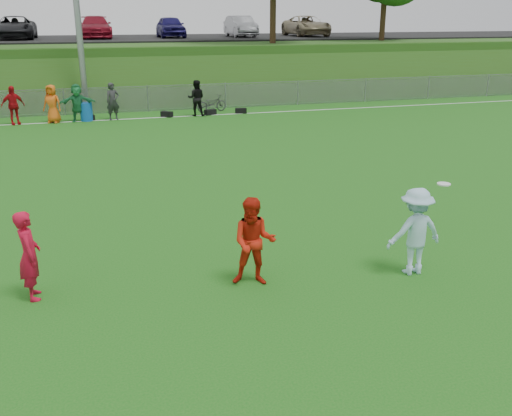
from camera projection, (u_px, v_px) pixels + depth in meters
name	position (u px, v px, depth m)	size (l,w,h in m)	color
ground	(264.00, 279.00, 10.58)	(120.00, 120.00, 0.00)	#165F14
sideline_far	(153.00, 118.00, 26.94)	(60.00, 0.10, 0.01)	white
fence	(148.00, 98.00, 28.55)	(58.00, 0.06, 1.30)	gray
berm	(130.00, 63.00, 38.27)	(120.00, 18.00, 3.00)	#2F5618
parking_lot	(126.00, 38.00, 39.58)	(120.00, 12.00, 0.10)	black
car_row	(108.00, 27.00, 38.12)	(32.04, 5.18, 1.44)	silver
spectator_row	(93.00, 102.00, 25.96)	(9.20, 0.85, 1.69)	#B40C13
gear_bags	(178.00, 114.00, 27.31)	(7.86, 0.58, 0.26)	black
player_red_left	(29.00, 255.00, 9.66)	(0.58, 0.38, 1.58)	red
player_red_center	(254.00, 242.00, 10.15)	(0.79, 0.62, 1.63)	red
player_blue	(415.00, 231.00, 10.59)	(1.08, 0.62, 1.67)	#A7D2E8
frisbee	(444.00, 184.00, 13.10)	(0.31, 0.31, 0.03)	silver
recycling_bin	(86.00, 112.00, 26.08)	(0.55, 0.55, 0.83)	#1056B7
bicycle	(212.00, 103.00, 28.52)	(0.56, 1.60, 0.84)	#2D2D2F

